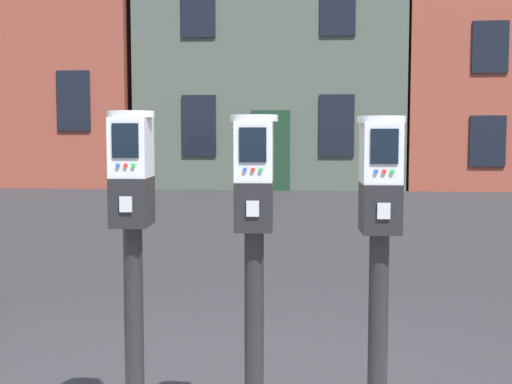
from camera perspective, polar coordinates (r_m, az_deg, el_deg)
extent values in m
cylinder|color=black|center=(3.39, -9.97, -10.90)|extent=(0.09, 0.09, 0.97)
cube|color=black|center=(3.27, -10.13, -0.77)|extent=(0.18, 0.25, 0.23)
cube|color=#A5A8AD|center=(3.15, -10.63, -1.00)|extent=(0.06, 0.01, 0.07)
cube|color=#B7BABF|center=(3.26, -10.19, 3.62)|extent=(0.18, 0.24, 0.28)
cube|color=black|center=(3.14, -10.68, 4.16)|extent=(0.12, 0.01, 0.15)
cylinder|color=blue|center=(3.15, -11.27, 2.15)|extent=(0.02, 0.01, 0.02)
cylinder|color=red|center=(3.14, -10.65, 2.15)|extent=(0.02, 0.01, 0.02)
cylinder|color=green|center=(3.14, -10.03, 2.16)|extent=(0.02, 0.01, 0.02)
cylinder|color=#B7BABF|center=(3.26, -10.24, 6.30)|extent=(0.22, 0.22, 0.03)
cylinder|color=black|center=(3.29, -0.16, -11.41)|extent=(0.09, 0.09, 0.96)
cube|color=black|center=(3.18, -0.16, -1.12)|extent=(0.18, 0.25, 0.22)
cube|color=#A5A8AD|center=(3.05, -0.27, -1.37)|extent=(0.06, 0.01, 0.07)
cube|color=#B7BABF|center=(3.16, -0.16, 3.34)|extent=(0.18, 0.24, 0.27)
cube|color=black|center=(3.04, -0.27, 3.89)|extent=(0.12, 0.01, 0.15)
cylinder|color=blue|center=(3.04, -0.92, 1.84)|extent=(0.02, 0.01, 0.02)
cylinder|color=red|center=(3.04, -0.27, 1.84)|extent=(0.02, 0.01, 0.02)
cylinder|color=green|center=(3.04, 0.39, 1.84)|extent=(0.02, 0.01, 0.02)
cylinder|color=#B7BABF|center=(3.16, -0.16, 6.08)|extent=(0.22, 0.22, 0.03)
cylinder|color=black|center=(3.29, 9.96, -11.52)|extent=(0.09, 0.09, 0.96)
cube|color=black|center=(3.18, 10.12, -1.28)|extent=(0.18, 0.25, 0.22)
cube|color=#A5A8AD|center=(3.05, 10.43, -1.54)|extent=(0.06, 0.01, 0.07)
cube|color=#B7BABF|center=(3.16, 10.19, 3.16)|extent=(0.18, 0.24, 0.27)
cube|color=black|center=(3.04, 10.50, 3.70)|extent=(0.12, 0.01, 0.15)
cylinder|color=blue|center=(3.04, 9.81, 1.67)|extent=(0.02, 0.01, 0.02)
cylinder|color=red|center=(3.04, 10.47, 1.66)|extent=(0.02, 0.01, 0.02)
cylinder|color=green|center=(3.05, 11.12, 1.66)|extent=(0.02, 0.01, 0.02)
cylinder|color=#B7BABF|center=(3.16, 10.24, 5.89)|extent=(0.22, 0.22, 0.03)
cube|color=black|center=(19.29, -14.73, 7.25)|extent=(0.90, 0.06, 1.60)
cube|color=#4C564C|center=(21.09, 1.48, 13.40)|extent=(7.20, 5.29, 9.26)
cube|color=black|center=(18.41, -4.69, 5.45)|extent=(0.90, 0.06, 1.60)
cube|color=black|center=(18.16, 6.64, 5.44)|extent=(0.90, 0.06, 1.60)
cube|color=black|center=(18.70, -4.76, 14.95)|extent=(0.90, 0.06, 1.60)
cube|color=black|center=(18.44, 6.74, 15.07)|extent=(0.90, 0.06, 1.60)
cube|color=#193823|center=(18.20, 1.22, 3.43)|extent=(1.00, 0.07, 2.10)
cube|color=black|center=(18.66, 18.47, 3.98)|extent=(0.90, 0.06, 1.30)
cube|color=black|center=(18.78, 18.67, 11.21)|extent=(0.90, 0.06, 1.30)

